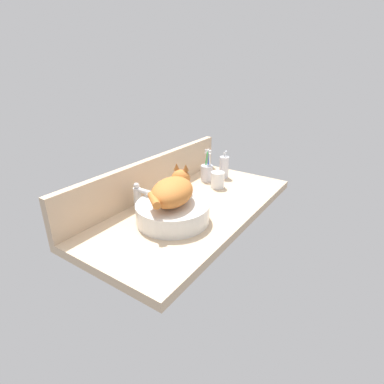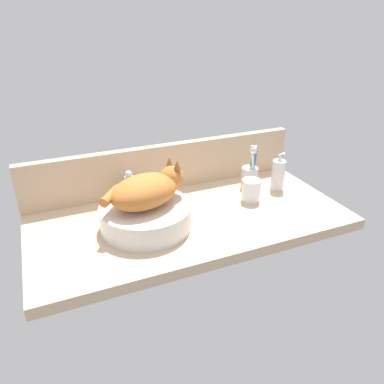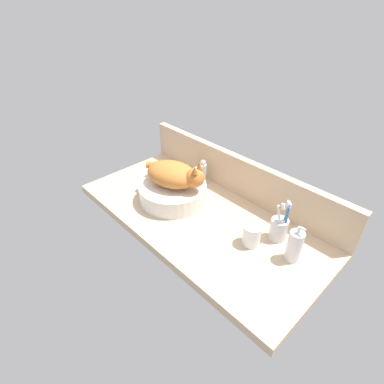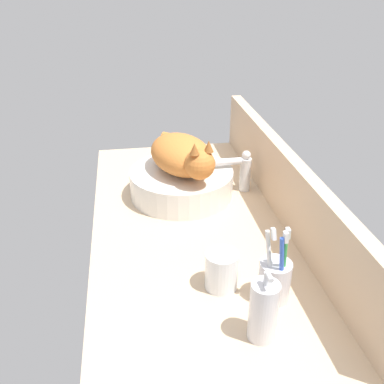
# 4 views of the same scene
# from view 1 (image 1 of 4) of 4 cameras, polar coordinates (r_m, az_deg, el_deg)

# --- Properties ---
(ground_plane) EXTENTS (1.17, 0.56, 0.04)m
(ground_plane) POSITION_cam_1_polar(r_m,az_deg,el_deg) (1.47, 0.16, -3.38)
(ground_plane) COLOR #D1B28E
(backsplash_panel) EXTENTS (1.17, 0.04, 0.20)m
(backsplash_panel) POSITION_cam_1_polar(r_m,az_deg,el_deg) (1.57, -7.83, 2.92)
(backsplash_panel) COLOR #CCAD8C
(backsplash_panel) RESTS_ON ground_plane
(sink_basin) EXTENTS (0.32, 0.32, 0.08)m
(sink_basin) POSITION_cam_1_polar(r_m,az_deg,el_deg) (1.31, -3.69, -3.88)
(sink_basin) COLOR silver
(sink_basin) RESTS_ON ground_plane
(cat) EXTENTS (0.32, 0.24, 0.14)m
(cat) POSITION_cam_1_polar(r_m,az_deg,el_deg) (1.28, -3.64, 0.36)
(cat) COLOR #CC7533
(cat) RESTS_ON sink_basin
(faucet) EXTENTS (0.04, 0.12, 0.14)m
(faucet) POSITION_cam_1_polar(r_m,az_deg,el_deg) (1.42, -10.05, -0.73)
(faucet) COLOR silver
(faucet) RESTS_ON ground_plane
(soap_dispenser) EXTENTS (0.06, 0.06, 0.16)m
(soap_dispenser) POSITION_cam_1_polar(r_m,az_deg,el_deg) (1.81, 6.12, 4.75)
(soap_dispenser) COLOR silver
(soap_dispenser) RESTS_ON ground_plane
(toothbrush_cup) EXTENTS (0.07, 0.07, 0.19)m
(toothbrush_cup) POSITION_cam_1_polar(r_m,az_deg,el_deg) (1.76, 2.83, 3.78)
(toothbrush_cup) COLOR silver
(toothbrush_cup) RESTS_ON ground_plane
(water_glass) EXTENTS (0.07, 0.07, 0.09)m
(water_glass) POSITION_cam_1_polar(r_m,az_deg,el_deg) (1.67, 4.88, 2.13)
(water_glass) COLOR white
(water_glass) RESTS_ON ground_plane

